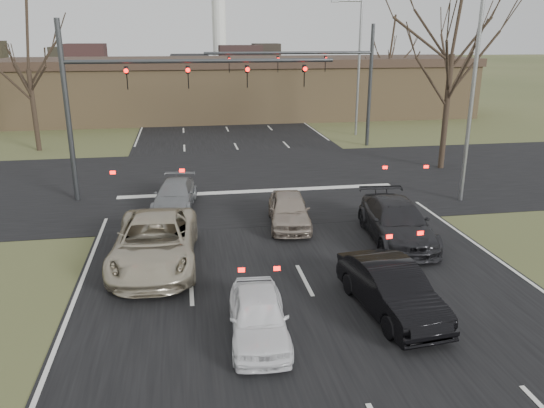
{
  "coord_description": "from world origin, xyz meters",
  "views": [
    {
      "loc": [
        -3.49,
        -11.64,
        7.33
      ],
      "look_at": [
        -0.73,
        4.76,
        2.0
      ],
      "focal_mm": 35.0,
      "sensor_mm": 36.0,
      "label": 1
    }
  ],
  "objects": [
    {
      "name": "ground",
      "position": [
        0.0,
        0.0,
        0.0
      ],
      "size": [
        360.0,
        360.0,
        0.0
      ],
      "primitive_type": "plane",
      "color": "#454E29",
      "rests_on": "ground"
    },
    {
      "name": "road_main",
      "position": [
        0.0,
        60.0,
        0.01
      ],
      "size": [
        14.0,
        300.0,
        0.02
      ],
      "primitive_type": "cube",
      "color": "black",
      "rests_on": "ground"
    },
    {
      "name": "road_cross",
      "position": [
        0.0,
        15.0,
        0.01
      ],
      "size": [
        200.0,
        14.0,
        0.02
      ],
      "primitive_type": "cube",
      "color": "black",
      "rests_on": "ground"
    },
    {
      "name": "building",
      "position": [
        2.0,
        38.0,
        2.67
      ],
      "size": [
        42.4,
        10.4,
        5.3
      ],
      "color": "#8E724C",
      "rests_on": "ground"
    },
    {
      "name": "mast_arm_near",
      "position": [
        -5.23,
        13.0,
        5.07
      ],
      "size": [
        12.12,
        0.24,
        8.0
      ],
      "color": "#383A3D",
      "rests_on": "ground"
    },
    {
      "name": "mast_arm_far",
      "position": [
        6.18,
        23.0,
        5.02
      ],
      "size": [
        11.12,
        0.24,
        8.0
      ],
      "color": "#383A3D",
      "rests_on": "ground"
    },
    {
      "name": "streetlight_right_near",
      "position": [
        8.82,
        10.0,
        5.59
      ],
      "size": [
        2.34,
        0.25,
        10.0
      ],
      "color": "gray",
      "rests_on": "ground"
    },
    {
      "name": "streetlight_right_far",
      "position": [
        9.32,
        27.0,
        5.59
      ],
      "size": [
        2.34,
        0.25,
        10.0
      ],
      "color": "gray",
      "rests_on": "ground"
    },
    {
      "name": "tree_right_near",
      "position": [
        11.0,
        16.0,
        8.9
      ],
      "size": [
        6.9,
        6.9,
        11.5
      ],
      "color": "black",
      "rests_on": "ground"
    },
    {
      "name": "tree_left_far",
      "position": [
        -13.0,
        25.0,
        7.34
      ],
      "size": [
        5.7,
        5.7,
        9.5
      ],
      "color": "black",
      "rests_on": "ground"
    },
    {
      "name": "tree_right_far",
      "position": [
        15.0,
        35.0,
        6.96
      ],
      "size": [
        5.4,
        5.4,
        9.0
      ],
      "color": "black",
      "rests_on": "ground"
    },
    {
      "name": "car_silver_suv",
      "position": [
        -4.61,
        5.0,
        0.8
      ],
      "size": [
        2.93,
        5.9,
        1.61
      ],
      "primitive_type": "imported",
      "rotation": [
        0.0,
        0.0,
        -0.05
      ],
      "color": "#BBB197",
      "rests_on": "ground"
    },
    {
      "name": "car_white_sedan",
      "position": [
        -1.87,
        0.02,
        0.61
      ],
      "size": [
        1.66,
        3.66,
        1.22
      ],
      "primitive_type": "imported",
      "rotation": [
        0.0,
        0.0,
        -0.06
      ],
      "color": "white",
      "rests_on": "ground"
    },
    {
      "name": "car_black_hatch",
      "position": [
        1.89,
        0.7,
        0.7
      ],
      "size": [
        1.95,
        4.4,
        1.4
      ],
      "primitive_type": "imported",
      "rotation": [
        0.0,
        0.0,
        0.11
      ],
      "color": "black",
      "rests_on": "ground"
    },
    {
      "name": "car_charcoal_sedan",
      "position": [
        4.11,
        5.77,
        0.74
      ],
      "size": [
        2.53,
        5.24,
        1.47
      ],
      "primitive_type": "imported",
      "rotation": [
        0.0,
        0.0,
        -0.09
      ],
      "color": "black",
      "rests_on": "ground"
    },
    {
      "name": "car_grey_ahead",
      "position": [
        -4.0,
        11.08,
        0.6
      ],
      "size": [
        2.18,
        4.29,
        1.19
      ],
      "primitive_type": "imported",
      "rotation": [
        0.0,
        0.0,
        -0.13
      ],
      "color": "gray",
      "rests_on": "ground"
    },
    {
      "name": "car_silver_ahead",
      "position": [
        0.5,
        8.0,
        0.66
      ],
      "size": [
        2.01,
        4.06,
        1.33
      ],
      "primitive_type": "imported",
      "rotation": [
        0.0,
        0.0,
        -0.12
      ],
      "color": "#A49585",
      "rests_on": "ground"
    }
  ]
}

